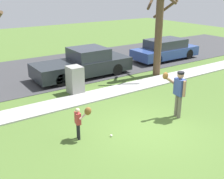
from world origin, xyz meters
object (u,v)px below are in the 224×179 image
parked_pickup_dark (84,64)px  parked_wagon_blue (165,50)px  person_child (80,119)px  utility_cabinet (75,80)px  person_adult (178,89)px  street_tree_near (159,22)px  baseball (111,136)px

parked_pickup_dark → parked_wagon_blue: size_ratio=1.16×
person_child → parked_wagon_blue: parked_wagon_blue is taller
person_child → utility_cabinet: 4.15m
person_adult → street_tree_near: street_tree_near is taller
baseball → person_child: bearing=153.5°
parked_wagon_blue → parked_pickup_dark: bearing=2.3°
baseball → parked_wagon_blue: parked_wagon_blue is taller
street_tree_near → parked_wagon_blue: size_ratio=1.17×
baseball → parked_wagon_blue: (8.60, 6.42, 0.62)m
baseball → utility_cabinet: bearing=78.0°
baseball → parked_wagon_blue: 10.75m
person_adult → utility_cabinet: size_ratio=1.40×
street_tree_near → person_adult: bearing=-124.9°
utility_cabinet → parked_wagon_blue: parked_wagon_blue is taller
person_adult → parked_pickup_dark: (-0.38, 6.31, -0.40)m
person_child → baseball: 1.17m
parked_wagon_blue → person_child: bearing=32.4°
baseball → person_adult: bearing=-2.8°
person_adult → street_tree_near: size_ratio=0.33×
person_adult → street_tree_near: 5.54m
baseball → street_tree_near: street_tree_near is taller
person_adult → utility_cabinet: bearing=-56.7°
baseball → street_tree_near: size_ratio=0.01×
baseball → parked_pickup_dark: bearing=68.6°
person_adult → parked_pickup_dark: bearing=-77.0°
street_tree_near → parked_wagon_blue: street_tree_near is taller
baseball → parked_wagon_blue: size_ratio=0.02×
utility_cabinet → person_child: bearing=-114.9°
parked_wagon_blue → person_adult: bearing=48.5°
parked_pickup_dark → parked_wagon_blue: 6.19m
person_child → utility_cabinet: utility_cabinet is taller
person_adult → person_child: bearing=0.8°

